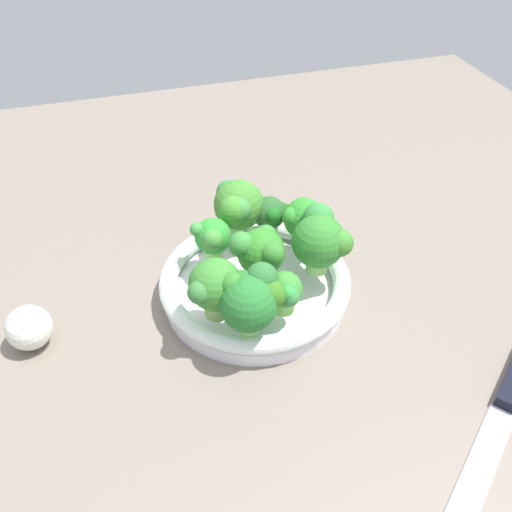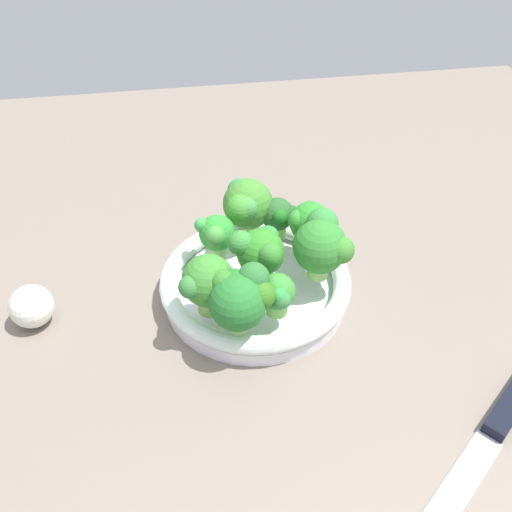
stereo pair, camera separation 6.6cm
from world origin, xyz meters
The scene contains 13 objects.
ground_plane centered at (0.00, 0.00, -1.25)cm, with size 130.00×130.00×2.50cm, color slate.
bowl centered at (-3.98, -0.44, 2.00)cm, with size 23.31×23.31×3.92cm.
broccoli_floret_0 centered at (-6.89, -8.36, 8.23)cm, with size 7.08×6.38×7.43cm.
broccoli_floret_1 centered at (3.50, -1.47, 8.46)cm, with size 6.81×7.32×7.83cm.
broccoli_floret_2 centered at (-2.71, -7.11, 6.85)cm, with size 4.07×4.76×5.10cm.
broccoli_floret_3 centered at (0.26, 6.77, 7.06)cm, with size 4.68×4.77×5.44cm.
broccoli_floret_4 centered at (-3.78, 8.30, 8.26)cm, with size 6.48×7.53×7.40cm.
broccoli_floret_5 centered at (-3.57, -0.81, 7.83)cm, with size 6.63×6.65×6.80cm.
broccoli_floret_6 centered at (3.38, 3.67, 7.95)cm, with size 5.46×5.58×6.55cm.
broccoli_floret_7 centered at (-8.14, 4.04, 7.25)cm, with size 4.92×5.13×5.60cm.
broccoli_floret_8 centered at (-10.01, -5.54, 8.23)cm, with size 6.18×6.11×7.31cm.
knife centered at (15.41, -23.53, 0.55)cm, with size 22.25×18.52×1.50cm.
garlic_bulb centered at (-30.40, 0.24, 2.57)cm, with size 5.15×5.15×5.15cm, color white.
Camera 1 is at (-18.72, -48.75, 49.21)cm, focal length 39.67 mm.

